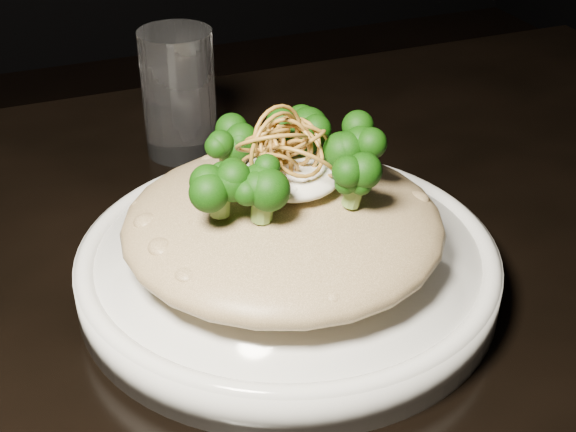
% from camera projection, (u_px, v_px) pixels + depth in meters
% --- Properties ---
extents(table, '(1.10, 0.80, 0.75)m').
position_uv_depth(table, '(271.00, 407.00, 0.56)').
color(table, black).
rests_on(table, ground).
extents(plate, '(0.28, 0.28, 0.03)m').
position_uv_depth(plate, '(288.00, 267.00, 0.54)').
color(plate, silver).
rests_on(plate, table).
extents(risotto, '(0.21, 0.21, 0.05)m').
position_uv_depth(risotto, '(283.00, 224.00, 0.51)').
color(risotto, brown).
rests_on(risotto, plate).
extents(broccoli, '(0.12, 0.12, 0.05)m').
position_uv_depth(broccoli, '(280.00, 160.00, 0.49)').
color(broccoli, black).
rests_on(broccoli, risotto).
extents(cheese, '(0.06, 0.06, 0.02)m').
position_uv_depth(cheese, '(292.00, 175.00, 0.50)').
color(cheese, white).
rests_on(cheese, risotto).
extents(shallots, '(0.06, 0.06, 0.04)m').
position_uv_depth(shallots, '(287.00, 138.00, 0.49)').
color(shallots, '#90601E').
rests_on(shallots, cheese).
extents(drinking_glass, '(0.08, 0.08, 0.11)m').
position_uv_depth(drinking_glass, '(179.00, 93.00, 0.68)').
color(drinking_glass, white).
rests_on(drinking_glass, table).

